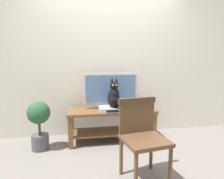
# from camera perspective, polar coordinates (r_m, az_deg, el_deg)

# --- Properties ---
(ground_plane) EXTENTS (12.00, 12.00, 0.00)m
(ground_plane) POSITION_cam_1_polar(r_m,az_deg,el_deg) (2.90, 1.19, -17.99)
(ground_plane) COLOR slate
(back_wall) EXTENTS (7.00, 0.12, 2.80)m
(back_wall) POSITION_cam_1_polar(r_m,az_deg,el_deg) (3.52, -1.59, 10.20)
(back_wall) COLOR beige
(back_wall) RESTS_ON ground
(tv_stand) EXTENTS (1.37, 0.50, 0.52)m
(tv_stand) POSITION_cam_1_polar(r_m,az_deg,el_deg) (3.23, -0.15, -8.23)
(tv_stand) COLOR brown
(tv_stand) RESTS_ON ground
(tv) EXTENTS (0.86, 0.20, 0.57)m
(tv) POSITION_cam_1_polar(r_m,az_deg,el_deg) (3.22, -0.41, -0.18)
(tv) COLOR #B7B7BC
(tv) RESTS_ON tv_stand
(media_box) EXTENTS (0.43, 0.29, 0.06)m
(media_box) POSITION_cam_1_polar(r_m,az_deg,el_deg) (3.08, 0.42, -5.50)
(media_box) COLOR #ADADB2
(media_box) RESTS_ON tv_stand
(cat) EXTENTS (0.19, 0.35, 0.45)m
(cat) POSITION_cam_1_polar(r_m,az_deg,el_deg) (3.03, 0.50, -1.90)
(cat) COLOR black
(cat) RESTS_ON media_box
(wooden_chair) EXTENTS (0.51, 0.51, 0.87)m
(wooden_chair) POSITION_cam_1_polar(r_m,az_deg,el_deg) (2.25, 8.35, -11.84)
(wooden_chair) COLOR #513823
(wooden_chair) RESTS_ON ground
(book_stack) EXTENTS (0.25, 0.20, 0.12)m
(book_stack) POSITION_cam_1_polar(r_m,az_deg,el_deg) (3.28, 8.75, -4.30)
(book_stack) COLOR beige
(book_stack) RESTS_ON tv_stand
(potted_plant) EXTENTS (0.32, 0.32, 0.71)m
(potted_plant) POSITION_cam_1_polar(r_m,az_deg,el_deg) (3.09, -19.99, -8.52)
(potted_plant) COLOR #47474C
(potted_plant) RESTS_ON ground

